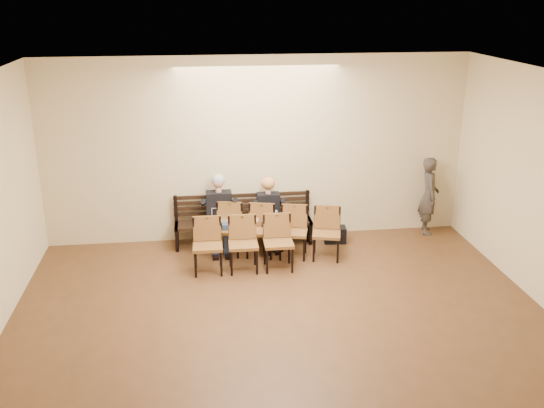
# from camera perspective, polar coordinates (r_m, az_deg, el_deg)

# --- Properties ---
(ground) EXTENTS (10.00, 10.00, 0.00)m
(ground) POSITION_cam_1_polar(r_m,az_deg,el_deg) (7.65, 2.95, -17.28)
(ground) COLOR brown
(ground) RESTS_ON ground
(room_walls) EXTENTS (8.02, 10.01, 3.51)m
(room_walls) POSITION_cam_1_polar(r_m,az_deg,el_deg) (7.20, 2.18, 3.01)
(room_walls) COLOR beige
(room_walls) RESTS_ON ground
(bench) EXTENTS (2.60, 0.90, 0.45)m
(bench) POSITION_cam_1_polar(r_m,az_deg,el_deg) (11.56, -2.68, -2.69)
(bench) COLOR black
(bench) RESTS_ON ground
(seated_man) EXTENTS (0.58, 0.81, 1.40)m
(seated_man) POSITION_cam_1_polar(r_m,az_deg,el_deg) (11.25, -4.98, -0.78)
(seated_man) COLOR black
(seated_man) RESTS_ON ground
(seated_woman) EXTENTS (0.52, 0.71, 1.20)m
(seated_woman) POSITION_cam_1_polar(r_m,az_deg,el_deg) (11.35, -0.29, -1.05)
(seated_woman) COLOR black
(seated_woman) RESTS_ON ground
(laptop) EXTENTS (0.34, 0.28, 0.22)m
(laptop) POSITION_cam_1_polar(r_m,az_deg,el_deg) (11.12, -4.88, -1.80)
(laptop) COLOR silver
(laptop) RESTS_ON bench
(water_bottle) EXTENTS (0.08, 0.08, 0.21)m
(water_bottle) POSITION_cam_1_polar(r_m,az_deg,el_deg) (11.14, 0.39, -1.72)
(water_bottle) COLOR silver
(water_bottle) RESTS_ON bench
(bag) EXTENTS (0.44, 0.32, 0.30)m
(bag) POSITION_cam_1_polar(r_m,az_deg,el_deg) (11.71, 5.94, -2.87)
(bag) COLOR black
(bag) RESTS_ON ground
(passerby) EXTENTS (0.55, 0.72, 1.78)m
(passerby) POSITION_cam_1_polar(r_m,az_deg,el_deg) (12.26, 14.60, 1.29)
(passerby) COLOR #3A342F
(passerby) RESTS_ON ground
(chair_row_front) EXTENTS (2.34, 1.05, 0.94)m
(chair_row_front) POSITION_cam_1_polar(r_m,az_deg,el_deg) (10.92, 0.44, -2.64)
(chair_row_front) COLOR brown
(chair_row_front) RESTS_ON ground
(chair_row_back) EXTENTS (1.72, 0.55, 0.95)m
(chair_row_back) POSITION_cam_1_polar(r_m,az_deg,el_deg) (10.37, -2.72, -3.86)
(chair_row_back) COLOR brown
(chair_row_back) RESTS_ON ground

